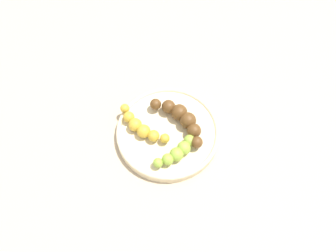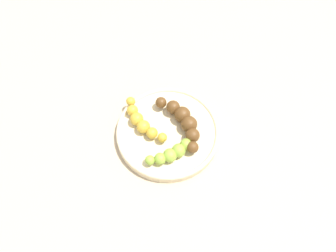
{
  "view_description": "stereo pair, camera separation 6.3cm",
  "coord_description": "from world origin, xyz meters",
  "px_view_note": "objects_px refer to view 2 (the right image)",
  "views": [
    {
      "loc": [
        0.13,
        0.27,
        0.59
      ],
      "look_at": [
        0.0,
        0.0,
        0.04
      ],
      "focal_mm": 32.46,
      "sensor_mm": 36.0,
      "label": 1
    },
    {
      "loc": [
        0.08,
        0.29,
        0.59
      ],
      "look_at": [
        0.0,
        0.0,
        0.04
      ],
      "focal_mm": 32.46,
      "sensor_mm": 36.0,
      "label": 2
    }
  ],
  "objects_px": {
    "banana_spotted": "(142,122)",
    "banana_green": "(173,152)",
    "banana_overripe": "(183,121)",
    "fruit_bowl": "(168,132)"
  },
  "relations": [
    {
      "from": "fruit_bowl",
      "to": "banana_green",
      "type": "height_order",
      "value": "banana_green"
    },
    {
      "from": "banana_overripe",
      "to": "banana_green",
      "type": "height_order",
      "value": "banana_overripe"
    },
    {
      "from": "banana_overripe",
      "to": "banana_green",
      "type": "bearing_deg",
      "value": -136.84
    },
    {
      "from": "banana_spotted",
      "to": "banana_green",
      "type": "relative_size",
      "value": 1.08
    },
    {
      "from": "fruit_bowl",
      "to": "banana_green",
      "type": "distance_m",
      "value": 0.06
    },
    {
      "from": "banana_spotted",
      "to": "banana_green",
      "type": "bearing_deg",
      "value": 95.58
    },
    {
      "from": "banana_overripe",
      "to": "banana_spotted",
      "type": "bearing_deg",
      "value": 150.43
    },
    {
      "from": "banana_overripe",
      "to": "banana_green",
      "type": "distance_m",
      "value": 0.07
    },
    {
      "from": "fruit_bowl",
      "to": "banana_spotted",
      "type": "bearing_deg",
      "value": -27.61
    },
    {
      "from": "fruit_bowl",
      "to": "banana_overripe",
      "type": "xyz_separation_m",
      "value": [
        -0.03,
        -0.01,
        0.02
      ]
    }
  ]
}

